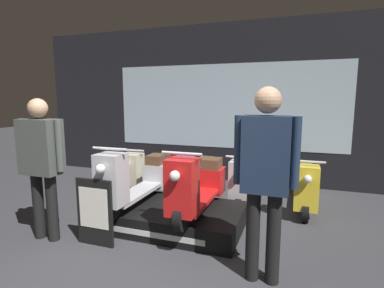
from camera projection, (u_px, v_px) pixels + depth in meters
ground_plane at (133, 278)px, 2.89m from camera, size 30.00×30.00×0.00m
shop_wall_back at (225, 104)px, 6.13m from camera, size 8.61×0.09×3.20m
display_platform at (168, 216)px, 4.04m from camera, size 1.99×1.11×0.28m
scooter_display_left at (136, 179)px, 4.09m from camera, size 0.45×1.65×0.87m
scooter_display_right at (199, 186)px, 3.80m from camera, size 0.45×1.65×0.87m
scooter_backrow_0 at (149, 172)px, 5.61m from camera, size 0.45×1.65×0.87m
scooter_backrow_1 at (195, 176)px, 5.31m from camera, size 0.45×1.65×0.87m
scooter_backrow_2 at (247, 181)px, 5.01m from camera, size 0.45×1.65×0.87m
scooter_backrow_3 at (305, 186)px, 4.70m from camera, size 0.45×1.65×0.87m
person_left_browsing at (41, 157)px, 3.54m from camera, size 0.64×0.27×1.71m
person_right_browsing at (265, 170)px, 2.68m from camera, size 0.58×0.24×1.81m
price_sign_board at (95, 212)px, 3.47m from camera, size 0.47×0.04×0.80m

